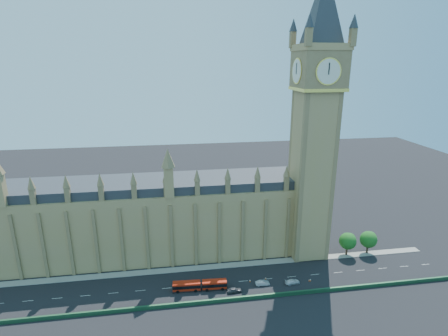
{
  "coord_description": "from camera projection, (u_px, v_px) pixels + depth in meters",
  "views": [
    {
      "loc": [
        -8.49,
        -93.72,
        66.34
      ],
      "look_at": [
        7.33,
        10.0,
        34.79
      ],
      "focal_mm": 28.0,
      "sensor_mm": 36.0,
      "label": 1
    }
  ],
  "objects": [
    {
      "name": "car_white",
      "position": [
        292.0,
        282.0,
        109.33
      ],
      "size": [
        4.89,
        2.5,
        1.36
      ],
      "primitive_type": "imported",
      "rotation": [
        0.0,
        0.0,
        1.7
      ],
      "color": "silver",
      "rests_on": "ground"
    },
    {
      "name": "car_grey",
      "position": [
        234.0,
        290.0,
        105.24
      ],
      "size": [
        4.41,
        1.98,
        1.47
      ],
      "primitive_type": "imported",
      "rotation": [
        0.0,
        0.0,
        1.63
      ],
      "color": "#3C3F43",
      "rests_on": "ground"
    },
    {
      "name": "cone_c",
      "position": [
        311.0,
        280.0,
        110.74
      ],
      "size": [
        0.52,
        0.52,
        0.64
      ],
      "rotation": [
        0.0,
        0.0,
        0.37
      ],
      "color": "black",
      "rests_on": "ground"
    },
    {
      "name": "cone_b",
      "position": [
        309.0,
        280.0,
        110.72
      ],
      "size": [
        0.51,
        0.51,
        0.62
      ],
      "rotation": [
        0.0,
        0.0,
        0.36
      ],
      "color": "black",
      "rests_on": "ground"
    },
    {
      "name": "tree_east_near",
      "position": [
        348.0,
        241.0,
        124.51
      ],
      "size": [
        6.0,
        6.0,
        8.5
      ],
      "color": "#382619",
      "rests_on": "ground"
    },
    {
      "name": "red_bus",
      "position": [
        200.0,
        285.0,
        106.27
      ],
      "size": [
        16.54,
        3.4,
        2.79
      ],
      "rotation": [
        0.0,
        0.0,
        -0.05
      ],
      "color": "#B81F0C",
      "rests_on": "ground"
    },
    {
      "name": "palace_westminster",
      "position": [
        128.0,
        219.0,
        122.28
      ],
      "size": [
        120.0,
        20.0,
        28.0
      ],
      "color": "#A78A50",
      "rests_on": "ground"
    },
    {
      "name": "car_silver",
      "position": [
        263.0,
        283.0,
        108.69
      ],
      "size": [
        4.37,
        1.62,
        1.43
      ],
      "primitive_type": "imported",
      "rotation": [
        0.0,
        0.0,
        1.55
      ],
      "color": "#AEB1B7",
      "rests_on": "ground"
    },
    {
      "name": "cone_a",
      "position": [
        250.0,
        281.0,
        110.32
      ],
      "size": [
        0.51,
        0.51,
        0.73
      ],
      "rotation": [
        0.0,
        0.0,
        0.11
      ],
      "color": "black",
      "rests_on": "ground"
    },
    {
      "name": "elizabeth_tower",
      "position": [
        316.0,
        101.0,
        112.07
      ],
      "size": [
        20.59,
        20.59,
        105.0
      ],
      "color": "#A78A50",
      "rests_on": "ground"
    },
    {
      "name": "kerb_north",
      "position": [
        203.0,
        268.0,
        118.02
      ],
      "size": [
        160.0,
        3.0,
        0.16
      ],
      "primitive_type": "cube",
      "color": "gray",
      "rests_on": "ground"
    },
    {
      "name": "tree_east_far",
      "position": [
        369.0,
        239.0,
        125.67
      ],
      "size": [
        6.0,
        6.0,
        8.5
      ],
      "color": "#382619",
      "rests_on": "ground"
    },
    {
      "name": "bridge_parapet",
      "position": [
        209.0,
        302.0,
        100.36
      ],
      "size": [
        160.0,
        0.6,
        1.2
      ],
      "primitive_type": "cube",
      "color": "#1E4C2D",
      "rests_on": "ground"
    },
    {
      "name": "cone_d",
      "position": [
        266.0,
        278.0,
        111.7
      ],
      "size": [
        0.46,
        0.46,
        0.63
      ],
      "rotation": [
        0.0,
        0.0,
        0.18
      ],
      "color": "black",
      "rests_on": "ground"
    },
    {
      "name": "ground",
      "position": [
        206.0,
        285.0,
        109.05
      ],
      "size": [
        400.0,
        400.0,
        0.0
      ],
      "primitive_type": "plane",
      "color": "black",
      "rests_on": "ground"
    }
  ]
}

